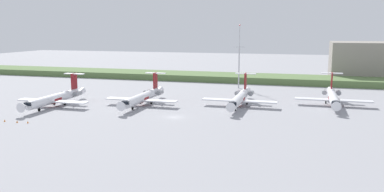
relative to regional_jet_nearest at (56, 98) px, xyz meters
The scene contains 10 objects.
ground_plane 47.35m from the regional_jet_nearest, 32.53° to the left, with size 500.00×500.00×0.00m, color #939399.
grass_berm 84.64m from the regional_jet_nearest, 61.90° to the left, with size 320.00×20.00×2.79m, color #597542.
regional_jet_nearest is the anchor object (origin of this frame).
regional_jet_second 26.65m from the regional_jet_nearest, 20.44° to the left, with size 22.81×31.00×9.00m.
regional_jet_third 56.53m from the regional_jet_nearest, 16.80° to the left, with size 22.81×31.00×9.00m.
regional_jet_fourth 85.52m from the regional_jet_nearest, 17.38° to the left, with size 22.81×31.00×9.00m.
antenna_mast 71.53m from the regional_jet_nearest, 47.99° to the left, with size 4.40×0.50×25.07m.
safety_cone_front_marker 21.51m from the regional_jet_nearest, 90.73° to the right, with size 0.44×0.44×0.55m, color orange.
safety_cone_mid_marker 21.92m from the regional_jet_nearest, 80.38° to the right, with size 0.44×0.44×0.55m, color orange.
safety_cone_rear_marker 22.28m from the regional_jet_nearest, 72.77° to the right, with size 0.44×0.44×0.55m, color orange.
Camera 1 is at (33.24, -98.01, 23.40)m, focal length 36.97 mm.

